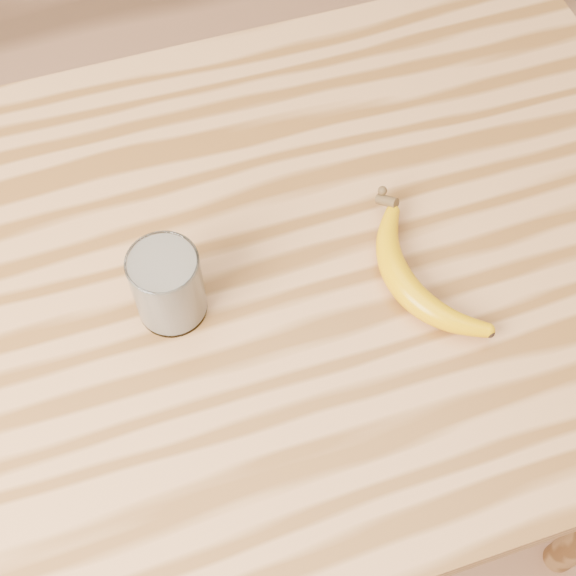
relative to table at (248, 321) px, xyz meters
name	(u,v)px	position (x,y,z in m)	size (l,w,h in m)	color
table	(248,321)	(0.00, 0.00, 0.00)	(1.20, 0.80, 0.90)	#B07742
smoothie_glass	(168,285)	(-0.09, -0.02, 0.18)	(0.08, 0.08, 0.10)	white
banana	(403,287)	(0.17, -0.09, 0.15)	(0.11, 0.29, 0.04)	#CF9100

